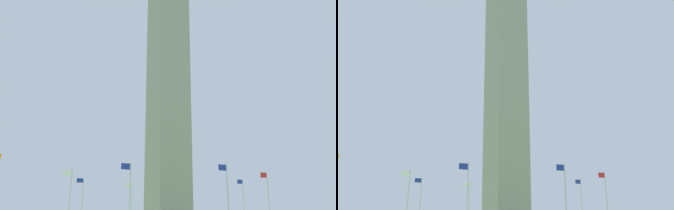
{
  "view_description": "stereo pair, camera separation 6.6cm",
  "coord_description": "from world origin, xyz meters",
  "views": [
    {
      "loc": [
        22.78,
        42.82,
        2.89
      ],
      "look_at": [
        0.0,
        0.0,
        18.13
      ],
      "focal_mm": 36.27,
      "sensor_mm": 36.0,
      "label": 1
    },
    {
      "loc": [
        22.72,
        42.85,
        2.89
      ],
      "look_at": [
        0.0,
        0.0,
        18.13
      ],
      "focal_mm": 36.27,
      "sensor_mm": 36.0,
      "label": 2
    }
  ],
  "objects": [
    {
      "name": "obelisk_monument",
      "position": [
        0.0,
        0.0,
        22.92
      ],
      "size": [
        5.04,
        5.04,
        45.83
      ],
      "color": "gray",
      "rests_on": "ground"
    },
    {
      "name": "flagpole_n",
      "position": [
        13.43,
        0.0,
        4.28
      ],
      "size": [
        1.12,
        0.14,
        7.8
      ],
      "color": "silver",
      "rests_on": "ground"
    },
    {
      "name": "flagpole_ne",
      "position": [
        9.52,
        9.46,
        4.28
      ],
      "size": [
        1.12,
        0.14,
        7.8
      ],
      "color": "silver",
      "rests_on": "ground"
    },
    {
      "name": "flagpole_e",
      "position": [
        0.06,
        13.37,
        4.28
      ],
      "size": [
        1.12,
        0.14,
        7.8
      ],
      "color": "silver",
      "rests_on": "ground"
    },
    {
      "name": "flagpole_se",
      "position": [
        -9.39,
        9.46,
        4.28
      ],
      "size": [
        1.12,
        0.14,
        7.8
      ],
      "color": "silver",
      "rests_on": "ground"
    },
    {
      "name": "flagpole_s",
      "position": [
        -13.31,
        0.0,
        4.28
      ],
      "size": [
        1.12,
        0.14,
        7.8
      ],
      "color": "silver",
      "rests_on": "ground"
    },
    {
      "name": "flagpole_sw",
      "position": [
        -9.39,
        -9.46,
        4.28
      ],
      "size": [
        1.12,
        0.14,
        7.8
      ],
      "color": "silver",
      "rests_on": "ground"
    },
    {
      "name": "flagpole_w",
      "position": [
        0.06,
        -13.37,
        4.28
      ],
      "size": [
        1.12,
        0.14,
        7.8
      ],
      "color": "silver",
      "rests_on": "ground"
    },
    {
      "name": "flagpole_nw",
      "position": [
        9.52,
        -9.46,
        4.28
      ],
      "size": [
        1.12,
        0.14,
        7.8
      ],
      "color": "silver",
      "rests_on": "ground"
    }
  ]
}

